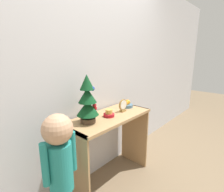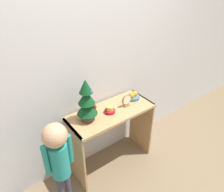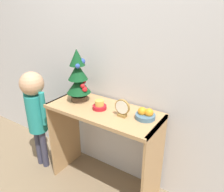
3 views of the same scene
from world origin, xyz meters
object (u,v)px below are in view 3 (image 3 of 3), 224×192
object	(u,v)px
mini_tree	(78,77)
singing_bowl	(99,106)
child_figure	(35,106)
fruit_bowl	(145,114)
desk_clock	(122,108)

from	to	relation	value
mini_tree	singing_bowl	world-z (taller)	mini_tree
mini_tree	child_figure	bearing A→B (deg)	-158.60
mini_tree	fruit_bowl	distance (m)	0.68
mini_tree	desk_clock	world-z (taller)	mini_tree
singing_bowl	child_figure	size ratio (longest dim) A/B	0.11
singing_bowl	child_figure	xyz separation A→B (m)	(-0.69, -0.13, -0.14)
fruit_bowl	mini_tree	bearing A→B (deg)	-178.10
fruit_bowl	child_figure	distance (m)	1.12
mini_tree	singing_bowl	bearing A→B (deg)	-8.81
desk_clock	child_figure	bearing A→B (deg)	-172.57
mini_tree	fruit_bowl	world-z (taller)	mini_tree
fruit_bowl	desk_clock	xyz separation A→B (m)	(-0.17, -0.07, 0.04)
fruit_bowl	singing_bowl	xyz separation A→B (m)	(-0.40, -0.06, -0.00)
child_figure	singing_bowl	bearing A→B (deg)	10.69
singing_bowl	desk_clock	bearing A→B (deg)	-2.65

